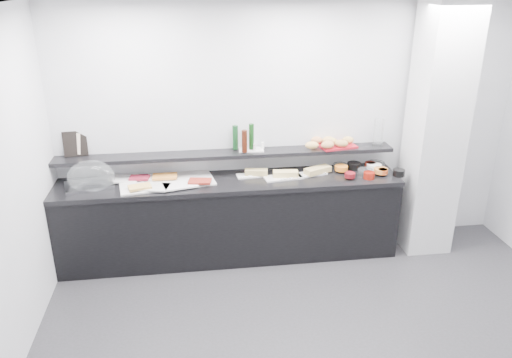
{
  "coord_description": "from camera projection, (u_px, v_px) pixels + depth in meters",
  "views": [
    {
      "loc": [
        -1.08,
        -3.13,
        2.89
      ],
      "look_at": [
        -0.45,
        1.45,
        1.0
      ],
      "focal_mm": 35.0,
      "sensor_mm": 36.0,
      "label": 1
    }
  ],
  "objects": [
    {
      "name": "platter_cheese",
      "position": [
        153.0,
        187.0,
        5.01
      ],
      "size": [
        0.36,
        0.28,
        0.01
      ],
      "primitive_type": "cube",
      "rotation": [
        0.0,
        0.0,
        -0.24
      ],
      "color": "silver",
      "rests_on": "linen_runner"
    },
    {
      "name": "bowl_glass_fruit",
      "position": [
        340.0,
        167.0,
        5.49
      ],
      "size": [
        0.19,
        0.19,
        0.07
      ],
      "primitive_type": "cylinder",
      "rotation": [
        0.0,
        0.0,
        -0.17
      ],
      "color": "white",
      "rests_on": "counter_top"
    },
    {
      "name": "fill_glass_salmon",
      "position": [
        381.0,
        171.0,
        5.36
      ],
      "size": [
        0.15,
        0.15,
        0.05
      ],
      "primitive_type": "cylinder",
      "rotation": [
        0.0,
        0.0,
        -0.0
      ],
      "color": "orange",
      "rests_on": "bowl_glass_salmon"
    },
    {
      "name": "platter_meat_b",
      "position": [
        180.0,
        185.0,
        5.06
      ],
      "size": [
        0.38,
        0.29,
        0.01
      ],
      "primitive_type": "cube",
      "rotation": [
        0.0,
        0.0,
        0.23
      ],
      "color": "white",
      "rests_on": "linen_runner"
    },
    {
      "name": "buffet_cabinet",
      "position": [
        230.0,
        221.0,
        5.41
      ],
      "size": [
        3.6,
        0.6,
        0.85
      ],
      "primitive_type": "cube",
      "color": "black",
      "rests_on": "ground"
    },
    {
      "name": "food_cheese",
      "position": [
        140.0,
        187.0,
        4.96
      ],
      "size": [
        0.25,
        0.19,
        0.02
      ],
      "primitive_type": "cube",
      "rotation": [
        0.0,
        0.0,
        0.26
      ],
      "color": "#DEAE56",
      "rests_on": "platter_cheese"
    },
    {
      "name": "bread_roll_n",
      "position": [
        328.0,
        140.0,
        5.49
      ],
      "size": [
        0.14,
        0.1,
        0.08
      ],
      "primitive_type": "ellipsoid",
      "rotation": [
        0.0,
        0.0,
        0.11
      ],
      "color": "tan",
      "rests_on": "bread_tray"
    },
    {
      "name": "bowl_glass_cream",
      "position": [
        376.0,
        165.0,
        5.55
      ],
      "size": [
        0.24,
        0.24,
        0.07
      ],
      "primitive_type": "cylinder",
      "rotation": [
        0.0,
        0.0,
        -0.31
      ],
      "color": "white",
      "rests_on": "counter_top"
    },
    {
      "name": "shaker_salt",
      "position": [
        263.0,
        145.0,
        5.37
      ],
      "size": [
        0.04,
        0.04,
        0.07
      ],
      "primitive_type": "cylinder",
      "rotation": [
        0.0,
        0.0,
        -0.14
      ],
      "color": "white",
      "rests_on": "condiment_tray"
    },
    {
      "name": "platter_meat_a",
      "position": [
        122.0,
        179.0,
        5.21
      ],
      "size": [
        0.32,
        0.22,
        0.01
      ],
      "primitive_type": "cube",
      "rotation": [
        0.0,
        0.0,
        -0.01
      ],
      "color": "white",
      "rests_on": "linen_runner"
    },
    {
      "name": "ground",
      "position": [
        334.0,
        354.0,
        4.1
      ],
      "size": [
        5.0,
        5.0,
        0.0
      ],
      "primitive_type": "plane",
      "color": "#2D2D30",
      "rests_on": "ground"
    },
    {
      "name": "fill_black_fruit",
      "position": [
        383.0,
        171.0,
        5.33
      ],
      "size": [
        0.13,
        0.13,
        0.05
      ],
      "primitive_type": "cylinder",
      "rotation": [
        0.0,
        0.0,
        0.38
      ],
      "color": "#D04E1C",
      "rests_on": "bowl_black_fruit"
    },
    {
      "name": "fill_glass_cream",
      "position": [
        374.0,
        166.0,
        5.48
      ],
      "size": [
        0.21,
        0.21,
        0.05
      ],
      "primitive_type": "cylinder",
      "rotation": [
        0.0,
        0.0,
        0.42
      ],
      "color": "white",
      "rests_on": "bowl_glass_cream"
    },
    {
      "name": "food_meat_a",
      "position": [
        139.0,
        178.0,
        5.19
      ],
      "size": [
        0.22,
        0.15,
        0.02
      ],
      "primitive_type": "cube",
      "rotation": [
        0.0,
        0.0,
        -0.14
      ],
      "color": "maroon",
      "rests_on": "platter_meat_a"
    },
    {
      "name": "sandwich_plate_mid",
      "position": [
        283.0,
        177.0,
        5.29
      ],
      "size": [
        0.42,
        0.23,
        0.01
      ],
      "primitive_type": "cube",
      "rotation": [
        0.0,
        0.0,
        0.14
      ],
      "color": "silver",
      "rests_on": "counter_top"
    },
    {
      "name": "column",
      "position": [
        435.0,
        132.0,
        5.29
      ],
      "size": [
        0.5,
        0.5,
        2.7
      ],
      "primitive_type": "cube",
      "color": "silver",
      "rests_on": "ground"
    },
    {
      "name": "counter_top",
      "position": [
        229.0,
        182.0,
        5.24
      ],
      "size": [
        3.62,
        0.62,
        0.05
      ],
      "primitive_type": "cube",
      "color": "black",
      "rests_on": "buffet_cabinet"
    },
    {
      "name": "bottle_hot",
      "position": [
        244.0,
        143.0,
        5.26
      ],
      "size": [
        0.06,
        0.06,
        0.18
      ],
      "primitive_type": "cylinder",
      "rotation": [
        0.0,
        0.0,
        -0.38
      ],
      "color": "red",
      "rests_on": "condiment_tray"
    },
    {
      "name": "tongs_left",
      "position": [
        249.0,
        176.0,
        5.28
      ],
      "size": [
        0.16,
        0.03,
        0.01
      ],
      "primitive_type": "cylinder",
      "rotation": [
        0.0,
        1.57,
        0.13
      ],
      "color": "silver",
      "rests_on": "sandwich_plate_left"
    },
    {
      "name": "bread_roll_ne",
      "position": [
        348.0,
        140.0,
        5.49
      ],
      "size": [
        0.14,
        0.1,
        0.08
      ],
      "primitive_type": "ellipsoid",
      "rotation": [
        0.0,
        0.0,
        -0.18
      ],
      "color": "tan",
      "rests_on": "bread_tray"
    },
    {
      "name": "tongs_right",
      "position": [
        318.0,
        173.0,
        5.37
      ],
      "size": [
        0.16,
        0.03,
        0.01
      ],
      "primitive_type": "cylinder",
      "rotation": [
        0.0,
        1.57,
        -0.15
      ],
      "color": "silver",
      "rests_on": "sandwich_plate_right"
    },
    {
      "name": "print_art",
      "position": [
        73.0,
        143.0,
        5.16
      ],
      "size": [
        0.17,
        0.11,
        0.22
      ],
      "primitive_type": "cube",
      "rotation": [
        -0.21,
        0.0,
        -0.37
      ],
      "color": "beige",
      "rests_on": "framed_print"
    },
    {
      "name": "sandwich_plate_right",
      "position": [
        311.0,
        174.0,
        5.38
      ],
      "size": [
        0.36,
        0.22,
        0.01
      ],
      "primitive_type": "cube",
      "rotation": [
        0.0,
        0.0,
        0.25
      ],
      "color": "white",
      "rests_on": "counter_top"
    },
    {
      "name": "fill_black_jam",
      "position": [
        370.0,
        164.0,
        5.54
      ],
      "size": [
        0.15,
        0.15,
        0.05
      ],
      "primitive_type": "cylinder",
      "rotation": [
        0.0,
        0.0,
        0.33
      ],
      "color": "#61160D",
      "rests_on": "bowl_black_jam"
    },
    {
      "name": "bottle_green_a",
      "position": [
        235.0,
        137.0,
        5.31
      ],
      "size": [
        0.07,
        0.07,
        0.26
      ],
      "primitive_type": "cylinder",
      "rotation": [
        0.0,
        0.0,
        -0.23
      ],
      "color": "#0F3918",
      "rests_on": "condiment_tray"
    },
    {
      "name": "sandwich_food_left",
      "position": [
        256.0,
        172.0,
        5.32
      ],
      "size": [
        0.25,
        0.13,
        0.06
      ],
      "primitive_type": "cube",
      "rotation": [
        0.0,
        0.0,
        -0.16
      ],
      "color": "tan",
      "rests_on": "sandwich_plate_left"
    },
    {
      "name": "bread_roll_nw",
      "position": [
        317.0,
        140.0,
        5.49
      ],
      "size": [
        0.13,
        0.09,
        0.08
      ],
      "primitive_type": "ellipsoid",
      "rotation": [
        0.0,
        0.0,
        -0.14
      ],
      "color": "#D1874F",
      "rests_on": "bread_tray"
    },
    {
      "name": "ceiling",
      "position": [
        360.0,
        9.0,
        3.08
      ],
      "size": [
        5.0,
        5.0,
        0.0
      ],
      "primitive_type": "plane",
      "color": "white",
      "rests_on": "back_wall"
    },
    {
      "name": "platter_salmon",
      "position": [
        161.0,
        177.0,
        5.26
      ],
      "size": [
        0.27,
        0.18,
        0.01
      ],
      "primitive_type": "cube",
      "rotation": [
        0.0,
        0.0,
        -0.01
      ],
      "color": "white",
      "rests_on": "linen_runner"
    },
    {
      "name": "bottle_green_b",
      "position": [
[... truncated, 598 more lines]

